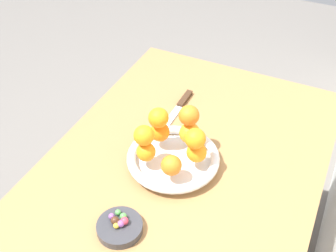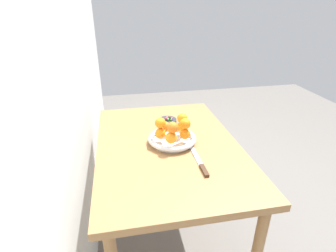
{
  "view_description": "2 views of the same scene",
  "coord_description": "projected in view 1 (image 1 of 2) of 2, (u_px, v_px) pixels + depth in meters",
  "views": [
    {
      "loc": [
        0.77,
        0.32,
        1.61
      ],
      "look_at": [
        -0.01,
        -0.05,
        0.86
      ],
      "focal_mm": 45.0,
      "sensor_mm": 36.0,
      "label": 1
    },
    {
      "loc": [
        -1.22,
        0.23,
        1.46
      ],
      "look_at": [
        0.0,
        -0.0,
        0.85
      ],
      "focal_mm": 28.0,
      "sensor_mm": 36.0,
      "label": 2
    }
  ],
  "objects": [
    {
      "name": "dining_table",
      "position": [
        181.0,
        185.0,
        1.26
      ],
      "size": [
        1.1,
        0.76,
        0.74
      ],
      "color": "#9E7042",
      "rests_on": "ground_plane"
    },
    {
      "name": "fruit_bowl",
      "position": [
        173.0,
        159.0,
        1.19
      ],
      "size": [
        0.26,
        0.26,
        0.04
      ],
      "color": "silver",
      "rests_on": "dining_table"
    },
    {
      "name": "candy_dish",
      "position": [
        120.0,
        227.0,
        1.03
      ],
      "size": [
        0.11,
        0.11,
        0.02
      ],
      "primitive_type": "cylinder",
      "color": "#333338",
      "rests_on": "dining_table"
    },
    {
      "name": "orange_0",
      "position": [
        190.0,
        133.0,
        1.2
      ],
      "size": [
        0.06,
        0.06,
        0.06
      ],
      "primitive_type": "sphere",
      "color": "orange",
      "rests_on": "fruit_bowl"
    },
    {
      "name": "orange_1",
      "position": [
        160.0,
        132.0,
        1.21
      ],
      "size": [
        0.06,
        0.06,
        0.06
      ],
      "primitive_type": "sphere",
      "color": "orange",
      "rests_on": "fruit_bowl"
    },
    {
      "name": "orange_2",
      "position": [
        146.0,
        152.0,
        1.15
      ],
      "size": [
        0.05,
        0.05,
        0.05
      ],
      "primitive_type": "sphere",
      "color": "orange",
      "rests_on": "fruit_bowl"
    },
    {
      "name": "orange_3",
      "position": [
        171.0,
        165.0,
        1.11
      ],
      "size": [
        0.06,
        0.06,
        0.06
      ],
      "primitive_type": "sphere",
      "color": "orange",
      "rests_on": "fruit_bowl"
    },
    {
      "name": "orange_4",
      "position": [
        196.0,
        153.0,
        1.14
      ],
      "size": [
        0.06,
        0.06,
        0.06
      ],
      "primitive_type": "sphere",
      "color": "orange",
      "rests_on": "fruit_bowl"
    },
    {
      "name": "orange_5",
      "position": [
        158.0,
        118.0,
        1.16
      ],
      "size": [
        0.06,
        0.06,
        0.06
      ],
      "primitive_type": "sphere",
      "color": "orange",
      "rests_on": "orange_1"
    },
    {
      "name": "orange_6",
      "position": [
        189.0,
        115.0,
        1.17
      ],
      "size": [
        0.06,
        0.06,
        0.06
      ],
      "primitive_type": "sphere",
      "color": "orange",
      "rests_on": "orange_0"
    },
    {
      "name": "orange_7",
      "position": [
        144.0,
        135.0,
        1.12
      ],
      "size": [
        0.06,
        0.06,
        0.06
      ],
      "primitive_type": "sphere",
      "color": "orange",
      "rests_on": "orange_2"
    },
    {
      "name": "orange_8",
      "position": [
        195.0,
        139.0,
        1.1
      ],
      "size": [
        0.06,
        0.06,
        0.06
      ],
      "primitive_type": "sphere",
      "color": "orange",
      "rests_on": "orange_4"
    },
    {
      "name": "candy_ball_0",
      "position": [
        116.0,
        226.0,
        1.01
      ],
      "size": [
        0.01,
        0.01,
        0.01
      ],
      "primitive_type": "sphere",
      "color": "gold",
      "rests_on": "candy_dish"
    },
    {
      "name": "candy_ball_1",
      "position": [
        124.0,
        221.0,
        1.02
      ],
      "size": [
        0.02,
        0.02,
        0.02
      ],
      "primitive_type": "sphere",
      "color": "#C6384C",
      "rests_on": "candy_dish"
    },
    {
      "name": "candy_ball_2",
      "position": [
        115.0,
        221.0,
        1.02
      ],
      "size": [
        0.02,
        0.02,
        0.02
      ],
      "primitive_type": "sphere",
      "color": "#472819",
      "rests_on": "candy_dish"
    },
    {
      "name": "candy_ball_3",
      "position": [
        119.0,
        223.0,
        1.01
      ],
      "size": [
        0.02,
        0.02,
        0.02
      ],
      "primitive_type": "sphere",
      "color": "#472819",
      "rests_on": "candy_dish"
    },
    {
      "name": "candy_ball_4",
      "position": [
        123.0,
        216.0,
        1.03
      ],
      "size": [
        0.02,
        0.02,
        0.02
      ],
      "primitive_type": "sphere",
      "color": "#4C9947",
      "rests_on": "candy_dish"
    },
    {
      "name": "candy_ball_5",
      "position": [
        111.0,
        216.0,
        1.03
      ],
      "size": [
        0.02,
        0.02,
        0.02
      ],
      "primitive_type": "sphere",
      "color": "#8C4C99",
      "rests_on": "candy_dish"
    },
    {
      "name": "candy_ball_6",
      "position": [
        118.0,
        212.0,
        1.04
      ],
      "size": [
        0.02,
        0.02,
        0.02
      ],
      "primitive_type": "sphere",
      "color": "#4C9947",
      "rests_on": "candy_dish"
    },
    {
      "name": "candy_ball_7",
      "position": [
        121.0,
        224.0,
        1.01
      ],
      "size": [
        0.02,
        0.02,
        0.02
      ],
      "primitive_type": "sphere",
      "color": "#8C4C99",
      "rests_on": "candy_dish"
    },
    {
      "name": "knife",
      "position": [
        177.0,
        109.0,
        1.39
      ],
      "size": [
        0.26,
        0.02,
        0.01
      ],
      "color": "#3F2819",
      "rests_on": "dining_table"
    }
  ]
}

